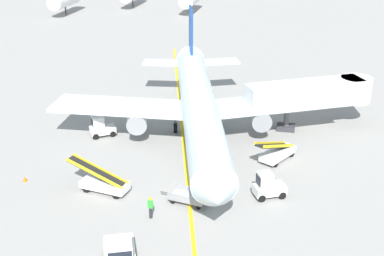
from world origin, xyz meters
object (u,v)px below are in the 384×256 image
baggage_tug_near_wing (268,186)px  ground_crew_wing_walker (201,162)px  jet_bridge (317,94)px  baggage_tug_by_cargo_door (101,127)px  belt_loader_forward_hold (277,152)px  safety_cone_nose_right (25,179)px  ground_crew_marshaller (150,207)px  belt_loader_aft_hold (103,182)px  safety_cone_wingtip_left (205,123)px  airliner (199,105)px  baggage_cart_loaded (188,197)px  safety_cone_nose_left (229,185)px  pushback_tug (120,254)px

baggage_tug_near_wing → ground_crew_wing_walker: 6.55m
jet_bridge → baggage_tug_by_cargo_door: jet_bridge is taller
belt_loader_forward_hold → safety_cone_nose_right: bearing=-156.9°
jet_bridge → baggage_tug_near_wing: (-3.38, -15.13, -2.62)m
safety_cone_nose_right → ground_crew_marshaller: bearing=-14.2°
baggage_tug_by_cargo_door → belt_loader_aft_hold: size_ratio=0.53×
jet_bridge → safety_cone_wingtip_left: bearing=-169.2°
airliner → safety_cone_wingtip_left: 4.59m
belt_loader_forward_hold → safety_cone_nose_right: size_ratio=11.35×
baggage_cart_loaded → belt_loader_forward_hold: bearing=55.5°
airliner → jet_bridge: (10.91, 5.36, 0.12)m
baggage_tug_near_wing → belt_loader_forward_hold: belt_loader_forward_hold is taller
baggage_tug_by_cargo_door → ground_crew_wing_walker: size_ratio=1.59×
jet_bridge → baggage_tug_near_wing: jet_bridge is taller
airliner → safety_cone_wingtip_left: (0.02, 3.29, -3.20)m
safety_cone_nose_left → jet_bridge: bearing=65.5°
safety_cone_nose_left → pushback_tug: bearing=-113.8°
belt_loader_aft_hold → baggage_cart_loaded: 6.89m
baggage_cart_loaded → baggage_tug_near_wing: bearing=20.6°
baggage_tug_near_wing → airliner: bearing=127.6°
baggage_tug_by_cargo_door → safety_cone_nose_right: size_ratio=6.16×
baggage_tug_near_wing → safety_cone_nose_right: 19.65m
baggage_tug_near_wing → ground_crew_marshaller: (-7.92, -4.81, -0.02)m
baggage_tug_near_wing → ground_crew_marshaller: bearing=-148.8°
belt_loader_aft_hold → ground_crew_marshaller: 5.51m
safety_cone_wingtip_left → belt_loader_aft_hold: bearing=-108.9°
safety_cone_nose_right → safety_cone_wingtip_left: (12.04, 14.92, 0.00)m
belt_loader_forward_hold → belt_loader_aft_hold: size_ratio=0.97×
jet_bridge → ground_crew_wing_walker: jet_bridge is taller
ground_crew_wing_walker → pushback_tug: bearing=-99.6°
safety_cone_wingtip_left → ground_crew_marshaller: bearing=-91.3°
pushback_tug → safety_cone_wingtip_left: bearing=88.5°
safety_cone_wingtip_left → belt_loader_forward_hold: bearing=-39.9°
ground_crew_wing_walker → baggage_tug_by_cargo_door: bearing=155.2°
ground_crew_marshaller → safety_cone_nose_right: ground_crew_marshaller is taller
pushback_tug → safety_cone_wingtip_left: (0.64, 23.64, -0.77)m
safety_cone_nose_left → safety_cone_wingtip_left: size_ratio=1.00×
baggage_cart_loaded → jet_bridge: bearing=62.1°
belt_loader_forward_hold → baggage_cart_loaded: bearing=-124.5°
baggage_tug_near_wing → belt_loader_forward_hold: bearing=87.9°
belt_loader_aft_hold → safety_cone_wingtip_left: bearing=71.1°
baggage_tug_near_wing → pushback_tug: bearing=-127.6°
belt_loader_aft_hold → ground_crew_marshaller: (4.72, -2.84, 0.13)m
pushback_tug → baggage_tug_by_cargo_door: bearing=115.1°
pushback_tug → jet_bridge: bearing=65.9°
belt_loader_forward_hold → ground_crew_marshaller: bearing=-125.6°
baggage_tug_by_cargo_door → belt_loader_aft_hold: belt_loader_aft_hold is taller
airliner → jet_bridge: airliner is taller
pushback_tug → baggage_cart_loaded: 8.76m
pushback_tug → belt_loader_aft_hold: size_ratio=0.79×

